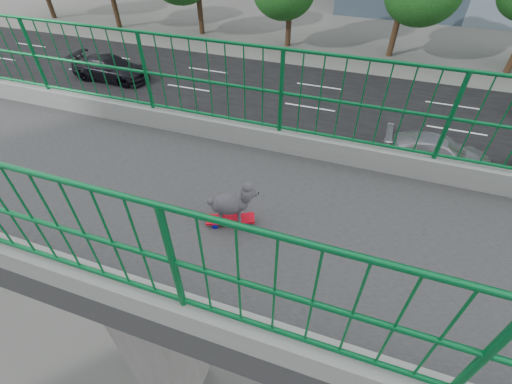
{
  "coord_description": "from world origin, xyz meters",
  "views": [
    {
      "loc": [
        2.62,
        3.04,
        9.83
      ],
      "look_at": [
        -0.54,
        1.96,
        6.86
      ],
      "focal_mm": 24.23,
      "sensor_mm": 36.0,
      "label": 1
    }
  ],
  "objects_px": {
    "poodle": "(232,202)",
    "car_1": "(359,178)",
    "car_7": "(437,152)",
    "car_6": "(400,188)",
    "car_3": "(110,68)",
    "skateboard": "(230,220)",
    "car_0": "(493,269)"
  },
  "relations": [
    {
      "from": "car_6",
      "to": "car_7",
      "type": "bearing_deg",
      "value": 154.55
    },
    {
      "from": "skateboard",
      "to": "poodle",
      "type": "xyz_separation_m",
      "value": [
        -0.01,
        0.03,
        0.26
      ]
    },
    {
      "from": "car_6",
      "to": "car_7",
      "type": "xyz_separation_m",
      "value": [
        -3.2,
        1.52,
        -0.02
      ]
    },
    {
      "from": "poodle",
      "to": "car_3",
      "type": "distance_m",
      "value": 23.01
    },
    {
      "from": "car_1",
      "to": "car_6",
      "type": "relative_size",
      "value": 0.93
    },
    {
      "from": "car_1",
      "to": "car_7",
      "type": "bearing_deg",
      "value": 135.36
    },
    {
      "from": "car_3",
      "to": "car_6",
      "type": "bearing_deg",
      "value": -108.97
    },
    {
      "from": "car_7",
      "to": "car_1",
      "type": "bearing_deg",
      "value": 135.36
    },
    {
      "from": "car_1",
      "to": "car_3",
      "type": "height_order",
      "value": "car_1"
    },
    {
      "from": "car_3",
      "to": "poodle",
      "type": "bearing_deg",
      "value": -135.68
    },
    {
      "from": "car_0",
      "to": "car_1",
      "type": "relative_size",
      "value": 0.93
    },
    {
      "from": "poodle",
      "to": "car_6",
      "type": "relative_size",
      "value": 0.1
    },
    {
      "from": "car_1",
      "to": "skateboard",
      "type": "bearing_deg",
      "value": -9.64
    },
    {
      "from": "car_0",
      "to": "car_6",
      "type": "distance_m",
      "value": 4.3
    },
    {
      "from": "car_0",
      "to": "car_1",
      "type": "distance_m",
      "value": 5.53
    },
    {
      "from": "car_1",
      "to": "poodle",
      "type": "bearing_deg",
      "value": -9.49
    },
    {
      "from": "car_3",
      "to": "car_6",
      "type": "distance_m",
      "value": 19.69
    },
    {
      "from": "poodle",
      "to": "car_7",
      "type": "relative_size",
      "value": 0.11
    },
    {
      "from": "car_3",
      "to": "car_6",
      "type": "height_order",
      "value": "car_3"
    },
    {
      "from": "car_3",
      "to": "car_0",
      "type": "bearing_deg",
      "value": -114.08
    },
    {
      "from": "poodle",
      "to": "car_3",
      "type": "bearing_deg",
      "value": -158.08
    },
    {
      "from": "car_1",
      "to": "car_6",
      "type": "height_order",
      "value": "car_1"
    },
    {
      "from": "poodle",
      "to": "car_1",
      "type": "distance_m",
      "value": 11.54
    },
    {
      "from": "car_3",
      "to": "car_1",
      "type": "bearing_deg",
      "value": -110.65
    },
    {
      "from": "skateboard",
      "to": "car_1",
      "type": "xyz_separation_m",
      "value": [
        -9.39,
        1.6,
        -6.27
      ]
    },
    {
      "from": "poodle",
      "to": "car_0",
      "type": "xyz_separation_m",
      "value": [
        -6.18,
        6.07,
        -6.56
      ]
    },
    {
      "from": "skateboard",
      "to": "poodle",
      "type": "bearing_deg",
      "value": 90.0
    },
    {
      "from": "car_1",
      "to": "car_7",
      "type": "distance_m",
      "value": 4.5
    },
    {
      "from": "car_7",
      "to": "car_0",
      "type": "bearing_deg",
      "value": -168.14
    },
    {
      "from": "car_3",
      "to": "car_7",
      "type": "distance_m",
      "value": 20.39
    },
    {
      "from": "car_3",
      "to": "skateboard",
      "type": "bearing_deg",
      "value": -135.75
    },
    {
      "from": "skateboard",
      "to": "car_0",
      "type": "distance_m",
      "value": 10.73
    }
  ]
}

